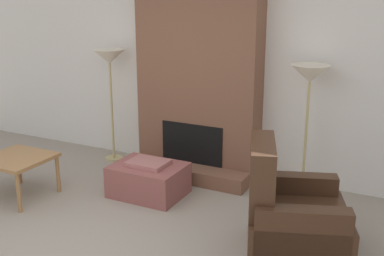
% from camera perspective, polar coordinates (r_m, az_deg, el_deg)
% --- Properties ---
extents(wall_back, '(8.09, 0.06, 2.60)m').
position_cam_1_polar(wall_back, '(6.08, 1.65, 7.05)').
color(wall_back, silver).
rests_on(wall_back, ground_plane).
extents(fireplace, '(1.56, 0.66, 2.60)m').
position_cam_1_polar(fireplace, '(5.89, 0.70, 6.06)').
color(fireplace, brown).
rests_on(fireplace, ground_plane).
extents(ottoman, '(0.79, 0.61, 0.41)m').
position_cam_1_polar(ottoman, '(5.50, -5.18, -6.07)').
color(ottoman, '#8C4C47').
rests_on(ottoman, ground_plane).
extents(armchair, '(1.09, 1.11, 1.04)m').
position_cam_1_polar(armchair, '(4.33, 11.36, -10.95)').
color(armchair, '#422819').
rests_on(armchair, ground_plane).
extents(side_table, '(0.69, 0.67, 0.47)m').
position_cam_1_polar(side_table, '(5.70, -20.03, -3.77)').
color(side_table, '#9E7042').
rests_on(side_table, ground_plane).
extents(floor_lamp_left, '(0.42, 0.42, 1.51)m').
position_cam_1_polar(floor_lamp_left, '(6.44, -9.75, 7.77)').
color(floor_lamp_left, tan).
rests_on(floor_lamp_left, ground_plane).
extents(floor_lamp_right, '(0.42, 0.42, 1.49)m').
position_cam_1_polar(floor_lamp_right, '(5.34, 13.78, 5.61)').
color(floor_lamp_right, tan).
rests_on(floor_lamp_right, ground_plane).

